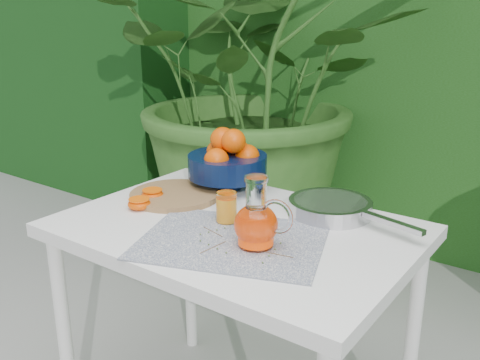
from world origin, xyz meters
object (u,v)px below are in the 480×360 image
Objects in this scene: juice_pitcher at (257,223)px; cutting_board at (175,195)px; saute_pan at (331,207)px; fruit_bowl at (228,160)px; white_table at (236,250)px.

cutting_board is at bearing 159.62° from juice_pitcher.
saute_pan is at bearing 18.48° from cutting_board.
fruit_bowl reaches higher than saute_pan.
juice_pitcher is (0.35, -0.35, -0.03)m from fruit_bowl.
juice_pitcher is at bearing -20.38° from cutting_board.
fruit_bowl is (-0.22, 0.26, 0.18)m from white_table.
cutting_board is at bearing -161.52° from saute_pan.
white_table is 0.32m from cutting_board.
white_table is 0.38m from fruit_bowl.
cutting_board is 0.64× the size of saute_pan.
saute_pan is (0.19, 0.23, 0.11)m from white_table.
juice_pitcher reaches higher than white_table.
fruit_bowl is at bearing 130.68° from white_table.
cutting_board reaches higher than white_table.
fruit_bowl is at bearing 135.43° from juice_pitcher.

